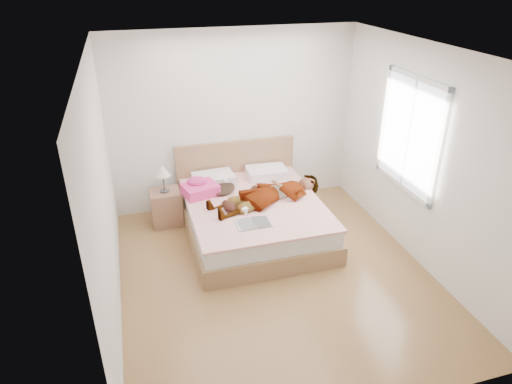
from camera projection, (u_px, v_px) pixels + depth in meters
ground at (275, 274)px, 5.49m from camera, size 4.00×4.00×0.00m
woman at (269, 191)px, 6.09m from camera, size 1.81×1.10×0.23m
hair at (220, 187)px, 6.37m from camera, size 0.50×0.57×0.07m
phone at (226, 180)px, 6.29m from camera, size 0.06×0.09×0.05m
room_shell at (410, 134)px, 5.50m from camera, size 4.00×4.00×4.00m
bed at (252, 214)px, 6.25m from camera, size 1.80×2.08×1.00m
towel at (200, 188)px, 6.22m from camera, size 0.53×0.47×0.24m
magazine at (254, 223)px, 5.55m from camera, size 0.43×0.29×0.03m
coffee_mug at (245, 211)px, 5.75m from camera, size 0.12×0.09×0.09m
plush_toy at (229, 207)px, 5.79m from camera, size 0.21×0.27×0.13m
nightstand at (166, 205)px, 6.43m from camera, size 0.43×0.38×0.90m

